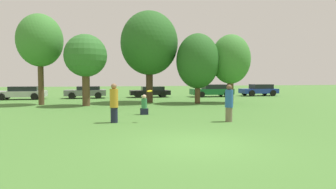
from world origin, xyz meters
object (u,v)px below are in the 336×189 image
person_catcher (229,103)px  tree_0 (40,41)px  frisbee (150,91)px  tree_2 (149,43)px  parked_car_green (212,90)px  tree_4 (231,60)px  parked_car_silver (21,93)px  person_thrower (114,103)px  tree_1 (86,56)px  parked_car_grey (86,92)px  bystander_sitting (144,106)px  parked_car_black (151,91)px  parked_car_blue (259,90)px  tree_3 (198,61)px

person_catcher → tree_0: 15.44m
frisbee → tree_2: (1.68, 10.52, 3.36)m
parked_car_green → frisbee: bearing=60.9°
tree_4 → parked_car_silver: (-17.40, 7.64, -2.83)m
person_thrower → tree_1: 9.11m
tree_2 → person_thrower: bearing=-107.7°
parked_car_green → tree_1: bearing=31.5°
person_thrower → parked_car_grey: bearing=106.2°
bystander_sitting → parked_car_silver: bearing=125.1°
tree_4 → parked_car_black: size_ratio=1.32×
tree_1 → parked_car_blue: 20.08m
tree_2 → parked_car_grey: bearing=129.8°
parked_car_green → parked_car_blue: parked_car_green is taller
parked_car_silver → tree_3: bearing=153.8°
bystander_sitting → tree_3: bearing=49.8°
tree_2 → tree_3: size_ratio=1.35×
tree_1 → tree_4: bearing=0.0°
tree_3 → parked_car_green: tree_3 is taller
parked_car_green → parked_car_blue: bearing=-175.8°
tree_3 → tree_1: bearing=-179.2°
parked_car_black → tree_4: bearing=123.1°
parked_car_green → tree_0: bearing=21.4°
frisbee → tree_3: 10.52m
bystander_sitting → parked_car_blue: bearing=42.6°
frisbee → parked_car_grey: frisbee is taller
tree_3 → parked_car_blue: bearing=38.1°
person_catcher → frisbee: bearing=-0.4°
bystander_sitting → tree_1: (-3.39, 5.93, 3.10)m
frisbee → parked_car_black: frisbee is taller
tree_0 → parked_car_green: tree_0 is taller
frisbee → bystander_sitting: bearing=87.0°
person_catcher → tree_2: bearing=-70.8°
parked_car_grey → tree_1: bearing=93.5°
person_thrower → parked_car_green: person_thrower is taller
parked_car_silver → parked_car_black: (12.23, 0.56, -0.05)m
tree_2 → tree_3: bearing=-24.2°
frisbee → tree_4: size_ratio=0.04×
tree_0 → parked_car_blue: size_ratio=1.66×
bystander_sitting → tree_2: tree_2 is taller
bystander_sitting → tree_0: (-6.70, 7.45, 4.29)m
person_catcher → tree_4: tree_4 is taller
parked_car_green → person_catcher: bearing=72.1°
tree_0 → parked_car_grey: 8.29m
tree_2 → tree_4: bearing=-15.2°
person_catcher → tree_1: bearing=-44.6°
tree_4 → parked_car_blue: 10.86m
bystander_sitting → parked_car_silver: size_ratio=0.25×
parked_car_green → bystander_sitting: bearing=56.4°
tree_2 → parked_car_green: size_ratio=1.66×
tree_1 → parked_car_silver: tree_1 is taller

